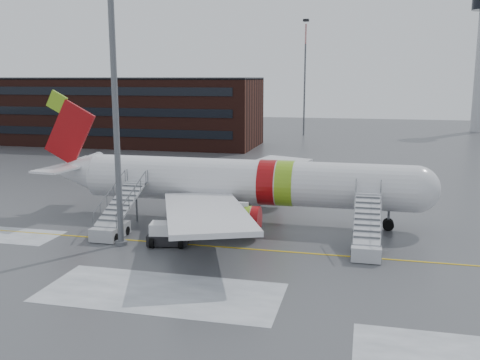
% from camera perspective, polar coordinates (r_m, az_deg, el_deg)
% --- Properties ---
extents(ground, '(260.00, 260.00, 0.00)m').
position_cam_1_polar(ground, '(39.64, 5.20, -7.20)').
color(ground, '#494C4F').
rests_on(ground, ground).
extents(airliner, '(35.03, 32.97, 11.18)m').
position_cam_1_polar(airliner, '(46.06, -0.58, -0.20)').
color(airliner, silver).
rests_on(airliner, ground).
extents(airstair_fwd, '(2.05, 7.70, 3.48)m').
position_cam_1_polar(airstair_fwd, '(38.99, 13.35, -6.12)').
color(airstair_fwd, '#B6B8BE').
rests_on(airstair_fwd, ground).
extents(airstair_aft, '(2.05, 7.70, 3.48)m').
position_cam_1_polar(airstair_aft, '(43.38, -13.25, -4.39)').
color(airstair_aft, '#A8AAAF').
rests_on(airstair_aft, ground).
extents(pushback_tug, '(3.22, 2.64, 1.70)m').
position_cam_1_polar(pushback_tug, '(40.26, -7.95, -5.85)').
color(pushback_tug, black).
rests_on(pushback_tug, ground).
extents(light_mast_near, '(1.20, 1.20, 26.63)m').
position_cam_1_polar(light_mast_near, '(39.25, -13.39, 12.73)').
color(light_mast_near, '#595B60').
rests_on(light_mast_near, ground).
extents(terminal_building, '(62.00, 16.11, 12.30)m').
position_cam_1_polar(terminal_building, '(105.25, -15.30, 7.18)').
color(terminal_building, '#3F1E16').
rests_on(terminal_building, ground).
extents(light_mast_far_n, '(1.20, 1.20, 24.25)m').
position_cam_1_polar(light_mast_far_n, '(116.11, 6.94, 11.56)').
color(light_mast_far_n, '#595B60').
rests_on(light_mast_far_n, ground).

